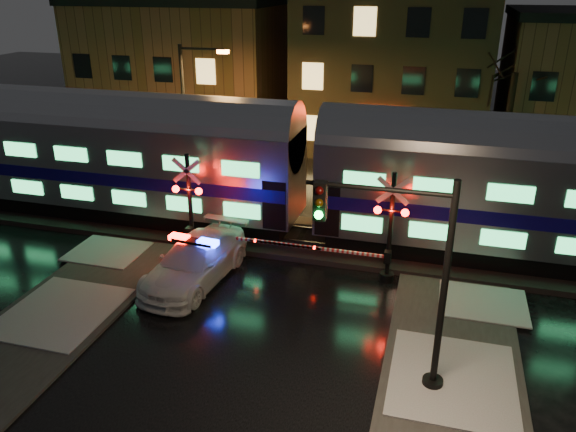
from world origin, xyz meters
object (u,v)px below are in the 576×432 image
object	(u,v)px
police_car	(195,261)
traffic_light	(406,282)
streetlight	(189,112)
crossing_signal_left	(198,217)
crossing_signal_right	(380,238)

from	to	relation	value
police_car	traffic_light	size ratio (longest dim) A/B	0.93
traffic_light	streetlight	xyz separation A→B (m)	(-11.89, 12.43, 1.16)
police_car	crossing_signal_left	size ratio (longest dim) A/B	0.94
crossing_signal_left	police_car	bearing A→B (deg)	-71.21
streetlight	police_car	bearing A→B (deg)	-65.40
streetlight	traffic_light	bearing A→B (deg)	-46.29
streetlight	crossing_signal_right	bearing A→B (deg)	-32.31
crossing_signal_right	traffic_light	xyz separation A→B (m)	(1.31, -5.75, 1.50)
police_car	streetlight	size ratio (longest dim) A/B	0.75
crossing_signal_right	crossing_signal_left	size ratio (longest dim) A/B	0.99
crossing_signal_right	crossing_signal_left	xyz separation A→B (m)	(-7.30, 0.00, 0.01)
crossing_signal_right	traffic_light	bearing A→B (deg)	-77.18
crossing_signal_right	crossing_signal_left	world-z (taller)	crossing_signal_left
police_car	traffic_light	world-z (taller)	traffic_light
police_car	crossing_signal_right	size ratio (longest dim) A/B	0.94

